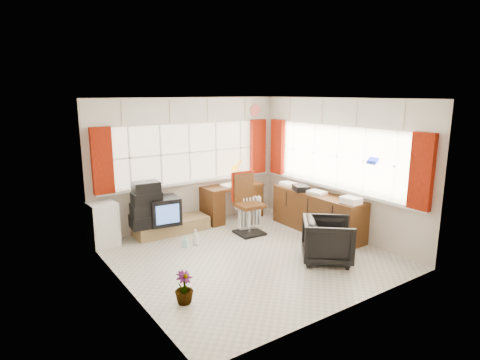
% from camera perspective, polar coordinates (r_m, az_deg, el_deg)
% --- Properties ---
extents(ground, '(4.00, 4.00, 0.00)m').
position_cam_1_polar(ground, '(6.62, 1.21, -10.70)').
color(ground, beige).
rests_on(ground, ground).
extents(room_walls, '(4.00, 4.00, 4.00)m').
position_cam_1_polar(room_walls, '(6.19, 1.28, 2.20)').
color(room_walls, beige).
rests_on(room_walls, ground).
extents(window_back, '(3.70, 0.12, 3.60)m').
position_cam_1_polar(window_back, '(7.92, -6.96, 0.28)').
color(window_back, beige).
rests_on(window_back, room_walls).
extents(window_right, '(0.12, 3.70, 3.60)m').
position_cam_1_polar(window_right, '(7.57, 13.30, -0.53)').
color(window_right, beige).
rests_on(window_right, room_walls).
extents(curtains, '(3.83, 3.83, 1.15)m').
position_cam_1_polar(curtains, '(7.47, 2.91, 3.59)').
color(curtains, maroon).
rests_on(curtains, room_walls).
extents(overhead_cabinets, '(3.98, 3.98, 0.48)m').
position_cam_1_polar(overhead_cabinets, '(7.47, 3.06, 9.72)').
color(overhead_cabinets, beige).
rests_on(overhead_cabinets, room_walls).
extents(desk, '(1.30, 0.68, 0.77)m').
position_cam_1_polar(desk, '(8.34, -1.26, -2.82)').
color(desk, '#583514').
rests_on(desk, ground).
extents(desk_lamp, '(0.19, 0.18, 0.47)m').
position_cam_1_polar(desk_lamp, '(8.42, -0.27, 1.88)').
color(desk_lamp, '#FDAF0A').
rests_on(desk_lamp, desk).
extents(task_chair, '(0.50, 0.53, 1.15)m').
position_cam_1_polar(task_chair, '(7.49, 0.85, -2.98)').
color(task_chair, black).
rests_on(task_chair, ground).
extents(office_chair, '(1.06, 1.05, 0.69)m').
position_cam_1_polar(office_chair, '(6.44, 12.36, -8.36)').
color(office_chair, black).
rests_on(office_chair, ground).
extents(radiator, '(0.47, 0.30, 0.65)m').
position_cam_1_polar(radiator, '(7.71, 1.35, -5.22)').
color(radiator, white).
rests_on(radiator, ground).
extents(credenza, '(0.50, 2.00, 0.85)m').
position_cam_1_polar(credenza, '(7.69, 10.91, -4.51)').
color(credenza, '#583514').
rests_on(credenza, ground).
extents(file_tray, '(0.36, 0.40, 0.11)m').
position_cam_1_polar(file_tray, '(7.74, 8.64, -1.14)').
color(file_tray, black).
rests_on(file_tray, credenza).
extents(tv_bench, '(1.40, 0.50, 0.25)m').
position_cam_1_polar(tv_bench, '(7.72, -9.67, -6.47)').
color(tv_bench, '#9D7C4E').
rests_on(tv_bench, ground).
extents(crt_tv, '(0.60, 0.57, 0.49)m').
position_cam_1_polar(crt_tv, '(7.40, -10.83, -4.30)').
color(crt_tv, black).
rests_on(crt_tv, tv_bench).
extents(hifi_stack, '(0.63, 0.43, 0.82)m').
position_cam_1_polar(hifi_stack, '(7.27, -13.07, -3.68)').
color(hifi_stack, black).
rests_on(hifi_stack, tv_bench).
extents(mini_fridge, '(0.47, 0.47, 0.76)m').
position_cam_1_polar(mini_fridge, '(7.31, -18.90, -5.94)').
color(mini_fridge, white).
rests_on(mini_fridge, ground).
extents(spray_bottle_a, '(0.11, 0.12, 0.28)m').
position_cam_1_polar(spray_bottle_a, '(7.04, -6.33, -8.11)').
color(spray_bottle_a, silver).
rests_on(spray_bottle_a, ground).
extents(spray_bottle_b, '(0.13, 0.13, 0.20)m').
position_cam_1_polar(spray_bottle_b, '(6.98, -7.80, -8.66)').
color(spray_bottle_b, '#94DDD3').
rests_on(spray_bottle_b, ground).
extents(flower_vase, '(0.30, 0.30, 0.42)m').
position_cam_1_polar(flower_vase, '(5.22, -7.97, -14.92)').
color(flower_vase, black).
rests_on(flower_vase, ground).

